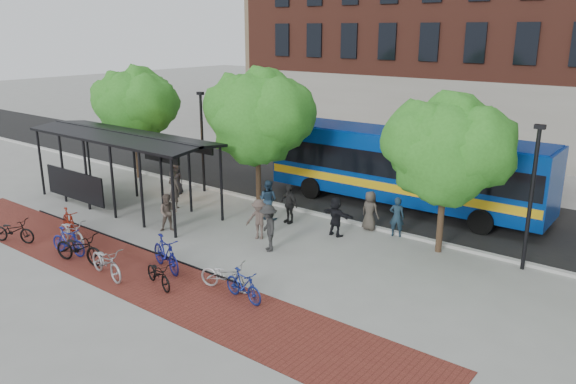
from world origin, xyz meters
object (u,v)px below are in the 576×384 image
Objects in this scene: tree_a at (135,102)px; pedestrian_6 at (370,211)px; bike_3 at (68,241)px; pedestrian_0 at (177,179)px; bike_4 at (79,248)px; pedestrian_2 at (268,200)px; bus at (404,165)px; pedestrian_4 at (289,204)px; bike_1 at (69,222)px; bike_11 at (243,285)px; tree_c at (449,147)px; pedestrian_5 at (336,216)px; pedestrian_9 at (268,228)px; lamp_post_left at (202,139)px; pedestrian_8 at (168,213)px; bike_2 at (72,232)px; lamp_post_right at (532,194)px; bike_10 at (226,275)px; bike_0 at (13,231)px; pedestrian_3 at (259,219)px; pedestrian_7 at (397,217)px; tree_b at (260,113)px; bike_6 at (106,262)px; bike_8 at (159,274)px; pedestrian_1 at (174,189)px; bike_7 at (166,254)px; bus_shelter at (121,144)px.

pedestrian_6 is (14.62, 0.45, -3.41)m from tree_a.
pedestrian_0 is (-2.94, 7.89, 0.24)m from bike_3.
bike_4 is 1.20× the size of pedestrian_2.
bus reaches higher than pedestrian_2.
bike_1 is at bearing -121.77° from pedestrian_4.
bike_3 reaches higher than bike_11.
tree_c is 5.33m from pedestrian_5.
pedestrian_4 is 3.29m from pedestrian_9.
pedestrian_8 is (3.20, -5.10, -1.95)m from lamp_post_left.
bike_2 is at bearing -80.31° from lamp_post_left.
tree_a is 18.00m from tree_c.
pedestrian_4 is (-6.59, -0.93, -3.20)m from tree_c.
bike_10 is at bearing -132.87° from lamp_post_right.
bike_10 is (-4.14, -7.35, -3.55)m from tree_c.
pedestrian_3 is (7.38, 6.27, 0.33)m from bike_0.
lamp_post_right is 5.40m from pedestrian_7.
bike_2 is 11.96m from pedestrian_6.
lamp_post_right is at bearing -55.13° from bike_10.
tree_a reaches higher than bike_0.
pedestrian_9 is (-5.24, -3.93, -3.15)m from tree_c.
pedestrian_7 is at bearing -73.98° from bike_0.
tree_c is 5.95m from bus.
pedestrian_0 is at bearing 15.21° from pedestrian_6.
bike_3 is at bearing -152.48° from pedestrian_3.
lamp_post_left is at bearing -169.08° from pedestrian_9.
tree_b is 3.11× the size of bike_6.
bike_4 is at bearing -107.80° from bike_0.
lamp_post_right is 2.40× the size of bike_4.
lamp_post_right is 16.88m from pedestrian_0.
bike_11 is at bearing -73.20° from bike_1.
pedestrian_7 is at bearing -51.48° from bike_3.
pedestrian_8 is at bearing -178.75° from pedestrian_3.
bike_8 is 7.77m from pedestrian_5.
pedestrian_0 is at bearing 23.93° from bike_2.
bike_10 is (3.88, 1.79, -0.04)m from bike_6.
pedestrian_1 is 1.10× the size of pedestrian_3.
lamp_post_right is 2.83× the size of pedestrian_9.
pedestrian_7 is at bearing -12.83° from pedestrian_8.
tree_c is at bearing -25.73° from bike_7.
pedestrian_9 is at bearing -36.01° from pedestrian_8.
pedestrian_3 is at bearing -50.33° from tree_b.
bus_shelter is at bearing 75.25° from bike_8.
bike_7 is at bearing -88.92° from pedestrian_8.
tree_c is 7.80m from pedestrian_3.
tree_c reaches higher than bus.
pedestrian_3 is at bearing -28.72° from pedestrian_0.
tree_a is 3.70× the size of bike_11.
bike_8 is 7.62m from pedestrian_4.
pedestrian_1 is at bearing -56.26° from pedestrian_0.
pedestrian_6 is at bearing 27.29° from pedestrian_3.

